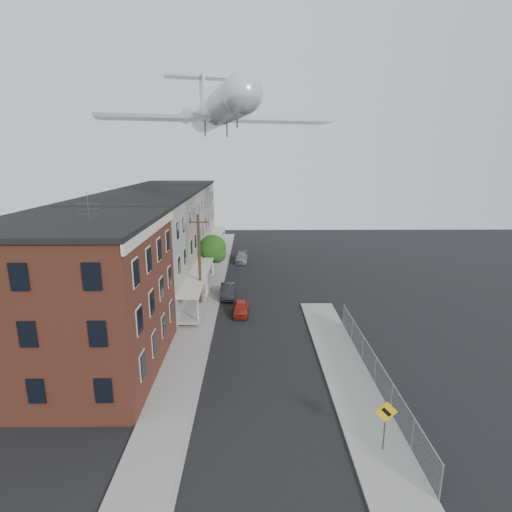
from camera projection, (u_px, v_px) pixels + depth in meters
The scene contains 19 objects.
ground at pixel (267, 438), 20.43m from camera, with size 120.00×120.00×0.00m, color black.
sidewalk_left at pixel (209, 288), 43.64m from camera, with size 3.00×62.00×0.12m, color gray.
sidewalk_right at pixel (347, 375), 26.29m from camera, with size 3.00×26.00×0.12m, color gray.
curb_left at pixel (222, 288), 43.66m from camera, with size 0.15×62.00×0.14m, color gray.
curb_right at pixel (325, 375), 26.27m from camera, with size 0.15×26.00×0.14m, color gray.
corner_building at pixel (79, 297), 25.85m from camera, with size 10.31×12.30×12.15m.
row_house_a at pixel (125, 261), 35.07m from camera, with size 11.98×7.00×10.30m.
row_house_b at pixel (145, 244), 41.87m from camera, with size 11.98×7.00×10.30m.
row_house_c at pixel (160, 232), 48.66m from camera, with size 11.98×7.00×10.30m.
row_house_d at pixel (171, 222), 55.45m from camera, with size 11.98×7.00×10.30m.
row_house_e at pixel (180, 215), 62.24m from camera, with size 11.98×7.00×10.30m.
chainlink_fence at pixel (375, 370), 25.11m from camera, with size 0.06×18.06×1.90m.
warning_sign at pixel (386, 418), 19.03m from camera, with size 1.10×0.11×2.80m.
utility_pole at pixel (200, 261), 36.70m from camera, with size 1.80×0.26×9.00m.
street_tree at pixel (213, 250), 46.63m from camera, with size 3.22×3.20×5.20m.
car_near at pixel (241, 308), 36.42m from camera, with size 1.39×3.45×1.18m, color maroon.
car_mid at pixel (228, 291), 40.85m from camera, with size 1.42×4.07×1.34m, color black.
car_far at pixel (241, 258), 54.67m from camera, with size 1.63×4.02×1.17m, color gray.
airplane at pixel (216, 111), 40.67m from camera, with size 23.23×26.56×7.65m.
Camera 1 is at (-0.77, -17.55, 14.02)m, focal length 28.00 mm.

